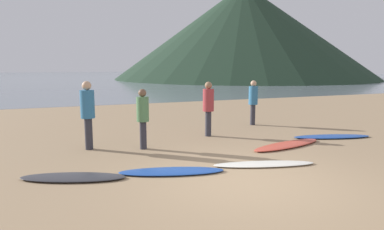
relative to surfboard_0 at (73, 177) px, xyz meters
The scene contains 12 objects.
ground_plane 9.13m from the surfboard_0, 70.89° to the left, with size 120.00×120.00×0.20m, color #997C5B.
ocean_water 62.23m from the surfboard_0, 87.25° to the left, with size 140.00×100.00×0.01m, color slate.
headland_hill 51.26m from the surfboard_0, 56.23° to the left, with size 40.93×40.93×14.79m, color #1E3323.
surfboard_0 is the anchor object (origin of this frame).
surfboard_1 1.90m from the surfboard_0, 10.58° to the right, with size 2.13×0.56×0.07m, color #1E479E.
surfboard_2 3.94m from the surfboard_0, ahead, with size 2.23×0.48×0.06m, color silver.
surfboard_3 5.51m from the surfboard_0, ahead, with size 2.43×0.59×0.08m, color #D84C38.
surfboard_4 7.47m from the surfboard_0, ahead, with size 2.35×0.55×0.07m, color #1E479E.
person_0 4.95m from the surfboard_0, 33.40° to the left, with size 0.34×0.34×1.66m.
person_1 2.56m from the surfboard_0, 77.51° to the left, with size 0.36×0.36×1.76m.
person_2 7.52m from the surfboard_0, 31.26° to the left, with size 0.33×0.33×1.61m.
person_3 2.72m from the surfboard_0, 45.02° to the left, with size 0.31×0.31×1.56m.
Camera 1 is at (-3.20, -5.27, 2.15)m, focal length 31.82 mm.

